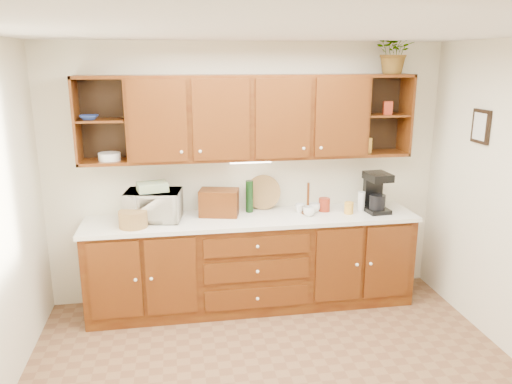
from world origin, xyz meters
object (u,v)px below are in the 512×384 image
object	(u,v)px
bread_box	(219,203)
potted_plant	(395,51)
coffee_maker	(376,193)
microwave	(153,205)

from	to	relation	value
bread_box	potted_plant	world-z (taller)	potted_plant
coffee_maker	potted_plant	bearing A→B (deg)	30.61
microwave	coffee_maker	world-z (taller)	coffee_maker
microwave	coffee_maker	distance (m)	2.20
potted_plant	coffee_maker	bearing A→B (deg)	-144.25
coffee_maker	microwave	bearing A→B (deg)	172.90
microwave	potted_plant	size ratio (longest dim) A/B	1.21
coffee_maker	potted_plant	world-z (taller)	potted_plant
coffee_maker	bread_box	bearing A→B (deg)	170.62
potted_plant	bread_box	bearing A→B (deg)	179.72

